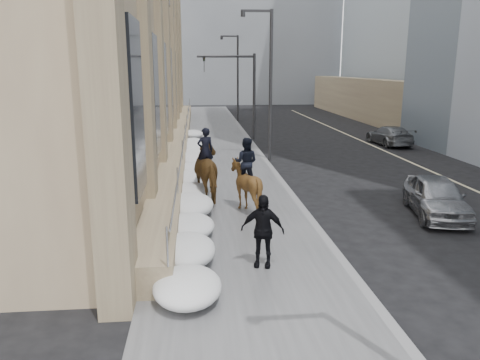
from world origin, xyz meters
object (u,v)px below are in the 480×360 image
(mounted_horse_left, at_px, (211,170))
(mounted_horse_right, at_px, (246,182))
(car_grey, at_px, (389,135))
(car_silver, at_px, (436,196))
(pedestrian, at_px, (262,231))

(mounted_horse_left, relative_size, mounted_horse_right, 1.07)
(mounted_horse_right, bearing_deg, car_grey, -108.94)
(mounted_horse_left, distance_m, mounted_horse_right, 1.94)
(mounted_horse_right, height_order, car_silver, mounted_horse_right)
(mounted_horse_right, distance_m, car_grey, 18.09)
(car_grey, bearing_deg, mounted_horse_right, 49.41)
(pedestrian, height_order, car_grey, pedestrian)
(mounted_horse_left, relative_size, car_silver, 0.68)
(mounted_horse_left, xyz_separation_m, car_grey, (12.32, 12.66, -0.61))
(mounted_horse_left, relative_size, pedestrian, 1.47)
(mounted_horse_right, xyz_separation_m, car_silver, (6.56, -0.86, -0.47))
(car_silver, bearing_deg, mounted_horse_right, -175.24)
(mounted_horse_right, height_order, car_grey, mounted_horse_right)
(car_silver, bearing_deg, mounted_horse_left, 174.83)
(car_grey, bearing_deg, mounted_horse_left, 43.32)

